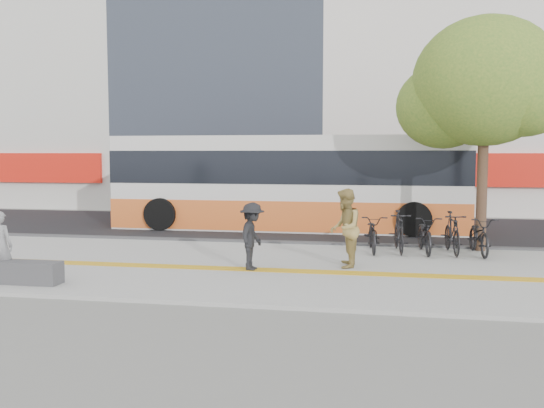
% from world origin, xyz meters
% --- Properties ---
extents(ground, '(120.00, 120.00, 0.00)m').
position_xyz_m(ground, '(0.00, 0.00, 0.00)').
color(ground, slate).
rests_on(ground, ground).
extents(sidewalk, '(40.00, 7.00, 0.08)m').
position_xyz_m(sidewalk, '(0.00, 1.50, 0.04)').
color(sidewalk, gray).
rests_on(sidewalk, ground).
extents(tactile_strip, '(40.00, 0.45, 0.01)m').
position_xyz_m(tactile_strip, '(0.00, 1.00, 0.09)').
color(tactile_strip, gold).
rests_on(tactile_strip, sidewalk).
extents(street, '(40.00, 8.00, 0.06)m').
position_xyz_m(street, '(0.00, 9.00, 0.03)').
color(street, black).
rests_on(street, ground).
extents(curb, '(40.00, 0.25, 0.14)m').
position_xyz_m(curb, '(0.00, 5.00, 0.07)').
color(curb, '#363638').
rests_on(curb, ground).
extents(bench, '(1.60, 0.45, 0.45)m').
position_xyz_m(bench, '(-2.60, -1.20, 0.30)').
color(bench, '#363638').
rests_on(bench, sidewalk).
extents(street_tree, '(4.40, 3.80, 6.31)m').
position_xyz_m(street_tree, '(7.18, 4.82, 4.51)').
color(street_tree, '#3C291B').
rests_on(street_tree, sidewalk).
extents(bus, '(12.15, 2.88, 3.23)m').
position_xyz_m(bus, '(1.34, 8.50, 1.58)').
color(bus, beige).
rests_on(bus, street).
extents(bicycle_row, '(3.54, 1.93, 1.10)m').
position_xyz_m(bicycle_row, '(5.70, 4.00, 0.59)').
color(bicycle_row, black).
rests_on(bicycle_row, sidewalk).
extents(seated_woman, '(0.53, 0.35, 1.45)m').
position_xyz_m(seated_woman, '(-3.20, -1.03, 0.80)').
color(seated_woman, black).
rests_on(seated_woman, sidewalk).
extents(pedestrian_tan, '(0.70, 0.90, 1.82)m').
position_xyz_m(pedestrian_tan, '(3.73, 1.66, 0.99)').
color(pedestrian_tan, olive).
rests_on(pedestrian_tan, sidewalk).
extents(pedestrian_dark, '(0.65, 1.03, 1.53)m').
position_xyz_m(pedestrian_dark, '(1.69, 0.97, 0.84)').
color(pedestrian_dark, black).
rests_on(pedestrian_dark, sidewalk).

